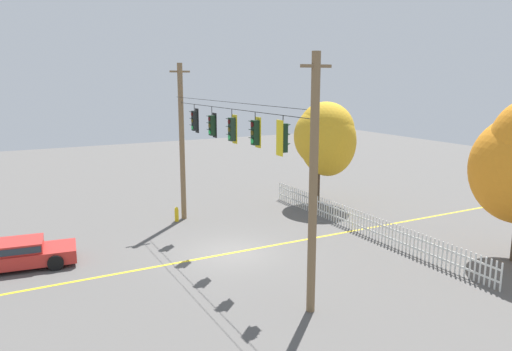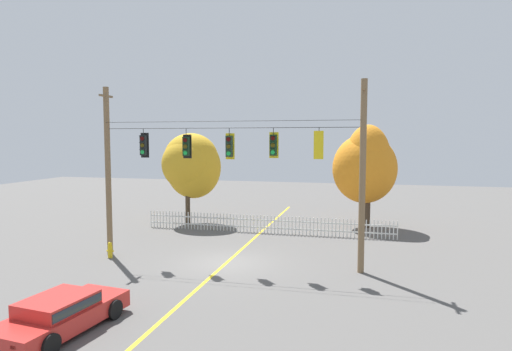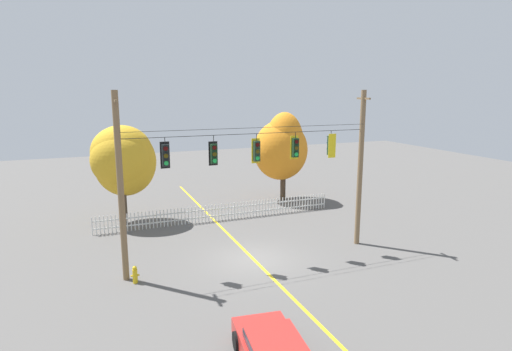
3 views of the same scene
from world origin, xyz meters
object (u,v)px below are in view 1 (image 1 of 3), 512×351
Objects in this scene: traffic_signal_eastbound_side at (212,125)px; traffic_signal_southbound_primary at (195,121)px; traffic_signal_westbound_side at (255,132)px; autumn_maple_near_fence at (325,136)px; parked_car at (19,253)px; fire_hydrant at (177,214)px; traffic_signal_northbound_primary at (232,129)px; traffic_signal_northbound_secondary at (283,138)px.

traffic_signal_southbound_primary is at bearing 179.98° from traffic_signal_eastbound_side.
traffic_signal_westbound_side is 0.22× the size of autumn_maple_near_fence.
autumn_maple_near_fence is 1.41× the size of parked_car.
traffic_signal_eastbound_side is 9.65m from autumn_maple_near_fence.
traffic_signal_southbound_primary is 5.52m from fire_hydrant.
traffic_signal_westbound_side is at bearing 0.00° from traffic_signal_eastbound_side.
traffic_signal_eastbound_side and traffic_signal_westbound_side have the same top height.
traffic_signal_southbound_primary and traffic_signal_westbound_side have the same top height.
traffic_signal_northbound_primary is 10.62m from autumn_maple_near_fence.
autumn_maple_near_fence is (-1.18, 8.92, -1.40)m from traffic_signal_southbound_primary.
traffic_signal_eastbound_side is at bearing -180.00° from traffic_signal_westbound_side.
traffic_signal_eastbound_side is 1.79× the size of fire_hydrant.
traffic_signal_southbound_primary is 0.23× the size of autumn_maple_near_fence.
fire_hydrant is at bearing -92.98° from autumn_maple_near_fence.
traffic_signal_southbound_primary is 6.53m from traffic_signal_westbound_side.
traffic_signal_eastbound_side reaches higher than parked_car.
fire_hydrant is at bearing -161.58° from traffic_signal_southbound_primary.
autumn_maple_near_fence is (-3.44, 8.92, -1.35)m from traffic_signal_eastbound_side.
traffic_signal_northbound_secondary is 1.75× the size of fire_hydrant.
traffic_signal_eastbound_side and traffic_signal_northbound_secondary have the same top height.
traffic_signal_westbound_side reaches higher than autumn_maple_near_fence.
traffic_signal_southbound_primary and traffic_signal_eastbound_side have the same top height.
parked_car is (-2.79, -8.48, -4.99)m from traffic_signal_northbound_primary.
traffic_signal_eastbound_side is at bearing 8.05° from fire_hydrant.
traffic_signal_eastbound_side is 9.85m from parked_car.
traffic_signal_eastbound_side is 1.03× the size of traffic_signal_northbound_secondary.
traffic_signal_northbound_primary is (2.17, 0.00, 0.01)m from traffic_signal_eastbound_side.
traffic_signal_westbound_side is 0.31× the size of parked_car.
traffic_signal_southbound_primary is 4.42m from traffic_signal_northbound_primary.
autumn_maple_near_fence reaches higher than parked_car.
traffic_signal_southbound_primary is at bearing 180.00° from traffic_signal_westbound_side.
traffic_signal_southbound_primary is 0.99× the size of traffic_signal_eastbound_side.
traffic_signal_northbound_primary is at bearing 5.22° from fire_hydrant.
autumn_maple_near_fence is 17.99m from parked_car.
traffic_signal_westbound_side is at bearing -49.14° from autumn_maple_near_fence.
fire_hydrant is (-3.30, 7.93, -0.21)m from parked_car.
parked_car is at bearing -108.21° from traffic_signal_northbound_primary.
traffic_signal_southbound_primary is 0.32× the size of parked_car.
traffic_signal_northbound_secondary is 12.08m from parked_car.
traffic_signal_eastbound_side is at bearing -68.92° from autumn_maple_near_fence.
fire_hydrant is at bearing -171.95° from traffic_signal_eastbound_side.
traffic_signal_westbound_side reaches higher than fire_hydrant.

